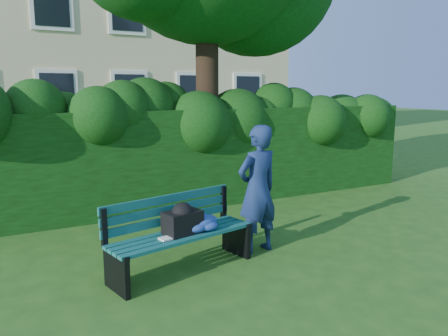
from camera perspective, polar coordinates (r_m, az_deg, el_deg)
ground at (r=6.51m, az=2.49°, el=-9.09°), size 80.00×80.00×0.00m
hedge at (r=8.22m, az=-5.21°, el=1.41°), size 10.00×1.00×1.80m
park_bench at (r=5.30m, az=-5.19°, el=-7.89°), size 1.89×0.94×0.89m
man_reading at (r=5.78m, az=4.41°, el=-2.80°), size 0.68×0.49×1.71m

